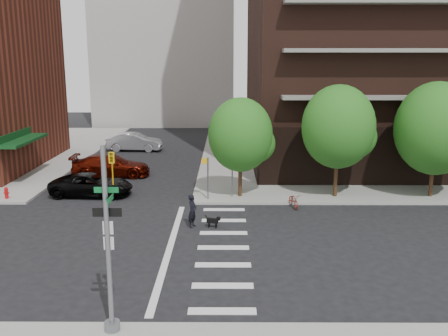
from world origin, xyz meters
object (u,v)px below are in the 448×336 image
at_px(fire_hydrant, 6,192).
at_px(scooter, 294,200).
at_px(dog_walker, 192,211).
at_px(parked_car_maroon, 111,165).
at_px(traffic_signal, 109,255).
at_px(parked_car_silver, 135,142).
at_px(parked_car_black, 92,185).

distance_m(fire_hydrant, scooter, 17.68).
xyz_separation_m(fire_hydrant, dog_walker, (11.87, -4.86, 0.33)).
height_order(parked_car_maroon, dog_walker, dog_walker).
xyz_separation_m(parked_car_maroon, dog_walker, (6.87, -11.48, 0.04)).
xyz_separation_m(traffic_signal, fire_hydrant, (-10.03, 15.29, -2.15)).
height_order(scooter, dog_walker, dog_walker).
xyz_separation_m(fire_hydrant, parked_car_silver, (4.85, 17.24, 0.31)).
distance_m(traffic_signal, dog_walker, 10.75).
relative_size(parked_car_black, parked_car_silver, 1.00).
relative_size(parked_car_silver, dog_walker, 2.97).
xyz_separation_m(parked_car_silver, dog_walker, (7.02, -22.10, 0.02)).
xyz_separation_m(parked_car_black, dog_walker, (6.89, -6.06, 0.15)).
bearing_deg(scooter, parked_car_maroon, 137.69).
xyz_separation_m(traffic_signal, parked_car_maroon, (-5.03, 21.91, -1.86)).
xyz_separation_m(parked_car_black, parked_car_maroon, (0.02, 5.42, 0.11)).
distance_m(parked_car_black, scooter, 12.90).
bearing_deg(parked_car_black, parked_car_silver, 4.68).
distance_m(parked_car_maroon, dog_walker, 13.38).
height_order(fire_hydrant, parked_car_silver, parked_car_silver).
relative_size(fire_hydrant, parked_car_maroon, 0.13).
bearing_deg(parked_car_maroon, dog_walker, -150.67).
relative_size(parked_car_maroon, parked_car_silver, 1.10).
distance_m(fire_hydrant, parked_car_black, 5.13).
bearing_deg(dog_walker, parked_car_silver, 37.58).
relative_size(parked_car_maroon, dog_walker, 3.28).
height_order(parked_car_maroon, scooter, parked_car_maroon).
bearing_deg(traffic_signal, parked_car_black, 107.02).
height_order(parked_car_silver, scooter, parked_car_silver).
distance_m(parked_car_silver, scooter, 22.53).
height_order(traffic_signal, scooter, traffic_signal).
bearing_deg(dog_walker, parked_car_black, 68.60).
bearing_deg(fire_hydrant, dog_walker, -22.27).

